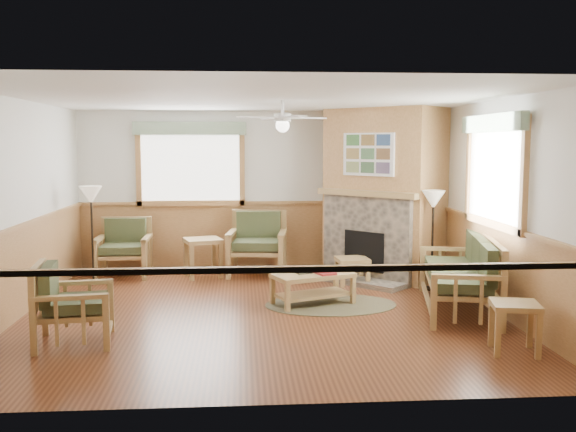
{
  "coord_description": "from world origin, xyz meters",
  "views": [
    {
      "loc": [
        -0.24,
        -8.07,
        2.14
      ],
      "look_at": [
        0.4,
        0.7,
        1.15
      ],
      "focal_mm": 40.0,
      "sensor_mm": 36.0,
      "label": 1
    }
  ],
  "objects": [
    {
      "name": "floor_lamp_right",
      "position": [
        2.55,
        1.04,
        0.74
      ],
      "size": [
        0.39,
        0.39,
        1.48
      ],
      "primitive_type": null,
      "rotation": [
        0.0,
        0.0,
        -0.16
      ],
      "color": "black",
      "rests_on": "floor"
    },
    {
      "name": "book_dark",
      "position": [
        0.55,
        0.36,
        0.45
      ],
      "size": [
        0.29,
        0.32,
        0.03
      ],
      "primitive_type": "cube",
      "rotation": [
        0.0,
        0.0,
        0.38
      ],
      "color": "black",
      "rests_on": "coffee_table"
    },
    {
      "name": "armchair_back_right",
      "position": [
        0.01,
        2.33,
        0.51
      ],
      "size": [
        1.02,
        1.02,
        1.03
      ],
      "primitive_type": null,
      "rotation": [
        0.0,
        0.0,
        -0.12
      ],
      "color": "#A17F4B",
      "rests_on": "floor"
    },
    {
      "name": "end_table_chairs",
      "position": [
        -0.87,
        2.2,
        0.31
      ],
      "size": [
        0.69,
        0.67,
        0.63
      ],
      "primitive_type": null,
      "rotation": [
        0.0,
        0.0,
        0.28
      ],
      "color": "#A17F4B",
      "rests_on": "floor"
    },
    {
      "name": "floor",
      "position": [
        0.0,
        0.0,
        -0.01
      ],
      "size": [
        6.0,
        6.0,
        0.01
      ],
      "primitive_type": "cube",
      "color": "#5B2E19",
      "rests_on": "ground"
    },
    {
      "name": "wall_front",
      "position": [
        0.0,
        -3.0,
        1.35
      ],
      "size": [
        6.0,
        0.02,
        2.7
      ],
      "primitive_type": "cube",
      "color": "white",
      "rests_on": "floor"
    },
    {
      "name": "sofa",
      "position": [
        2.55,
        -0.11,
        0.47
      ],
      "size": [
        2.19,
        1.27,
        0.95
      ],
      "primitive_type": null,
      "rotation": [
        0.0,
        0.0,
        -1.79
      ],
      "color": "#A17F4B",
      "rests_on": "floor"
    },
    {
      "name": "fireplace",
      "position": [
        2.05,
        2.05,
        1.35
      ],
      "size": [
        3.11,
        3.11,
        2.7
      ],
      "primitive_type": null,
      "rotation": [
        0.0,
        0.0,
        -0.79
      ],
      "color": "#A87745",
      "rests_on": "floor"
    },
    {
      "name": "wall_right",
      "position": [
        3.0,
        0.0,
        1.35
      ],
      "size": [
        0.02,
        6.0,
        2.7
      ],
      "primitive_type": "cube",
      "color": "white",
      "rests_on": "floor"
    },
    {
      "name": "footstool",
      "position": [
        1.44,
        1.49,
        0.2
      ],
      "size": [
        0.51,
        0.51,
        0.41
      ],
      "primitive_type": null,
      "rotation": [
        0.0,
        0.0,
        0.08
      ],
      "color": "#A17F4B",
      "rests_on": "floor"
    },
    {
      "name": "wainscot",
      "position": [
        0.0,
        0.0,
        0.55
      ],
      "size": [
        6.0,
        6.0,
        1.1
      ],
      "primitive_type": null,
      "color": "#A87745",
      "rests_on": "floor"
    },
    {
      "name": "ceiling",
      "position": [
        0.0,
        0.0,
        2.7
      ],
      "size": [
        6.0,
        6.0,
        0.01
      ],
      "primitive_type": "cube",
      "color": "white",
      "rests_on": "floor"
    },
    {
      "name": "window_back",
      "position": [
        -1.1,
        2.96,
        2.53
      ],
      "size": [
        1.9,
        0.16,
        1.5
      ],
      "primitive_type": null,
      "color": "white",
      "rests_on": "wall_back"
    },
    {
      "name": "ceiling_fan",
      "position": [
        0.3,
        0.3,
        2.66
      ],
      "size": [
        1.59,
        1.59,
        0.36
      ],
      "primitive_type": null,
      "rotation": [
        0.0,
        0.0,
        0.35
      ],
      "color": "white",
      "rests_on": "ceiling"
    },
    {
      "name": "coffee_table",
      "position": [
        0.7,
        0.29,
        0.21
      ],
      "size": [
        1.18,
        0.89,
        0.42
      ],
      "primitive_type": null,
      "rotation": [
        0.0,
        0.0,
        0.39
      ],
      "color": "#A17F4B",
      "rests_on": "floor"
    },
    {
      "name": "wall_back",
      "position": [
        0.0,
        3.0,
        1.35
      ],
      "size": [
        6.0,
        0.02,
        2.7
      ],
      "primitive_type": "cube",
      "color": "white",
      "rests_on": "floor"
    },
    {
      "name": "braided_rug",
      "position": [
        0.94,
        0.23,
        0.01
      ],
      "size": [
        1.88,
        1.88,
        0.01
      ],
      "primitive_type": "cylinder",
      "rotation": [
        0.0,
        0.0,
        -0.07
      ],
      "color": "#4E472F",
      "rests_on": "floor"
    },
    {
      "name": "wall_left",
      "position": [
        -3.0,
        0.0,
        1.35
      ],
      "size": [
        0.02,
        6.0,
        2.7
      ],
      "primitive_type": "cube",
      "color": "white",
      "rests_on": "floor"
    },
    {
      "name": "armchair_back_left",
      "position": [
        -2.16,
        2.35,
        0.46
      ],
      "size": [
        0.84,
        0.84,
        0.93
      ],
      "primitive_type": null,
      "rotation": [
        0.0,
        0.0,
        0.01
      ],
      "color": "#A17F4B",
      "rests_on": "floor"
    },
    {
      "name": "window_right",
      "position": [
        2.96,
        -0.2,
        2.53
      ],
      "size": [
        0.16,
        1.9,
        1.5
      ],
      "primitive_type": null,
      "color": "white",
      "rests_on": "wall_right"
    },
    {
      "name": "armchair_left",
      "position": [
        -2.05,
        -1.18,
        0.44
      ],
      "size": [
        0.88,
        0.88,
        0.87
      ],
      "primitive_type": null,
      "rotation": [
        0.0,
        0.0,
        1.7
      ],
      "color": "#A17F4B",
      "rests_on": "floor"
    },
    {
      "name": "end_table_sofa",
      "position": [
        2.55,
        -1.85,
        0.26
      ],
      "size": [
        0.55,
        0.54,
        0.53
      ],
      "primitive_type": null,
      "rotation": [
        0.0,
        0.0,
        -0.21
      ],
      "color": "#A17F4B",
      "rests_on": "floor"
    },
    {
      "name": "floor_lamp_left",
      "position": [
        -2.55,
        1.94,
        0.75
      ],
      "size": [
        0.46,
        0.46,
        1.51
      ],
      "primitive_type": null,
      "rotation": [
        0.0,
        0.0,
        -0.43
      ],
      "color": "black",
      "rests_on": "floor"
    },
    {
      "name": "book_red",
      "position": [
        0.85,
        0.24,
        0.45
      ],
      "size": [
        0.31,
        0.36,
        0.03
      ],
      "primitive_type": "cube",
      "rotation": [
        0.0,
        0.0,
        0.36
      ],
      "color": "maroon",
      "rests_on": "coffee_table"
    }
  ]
}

